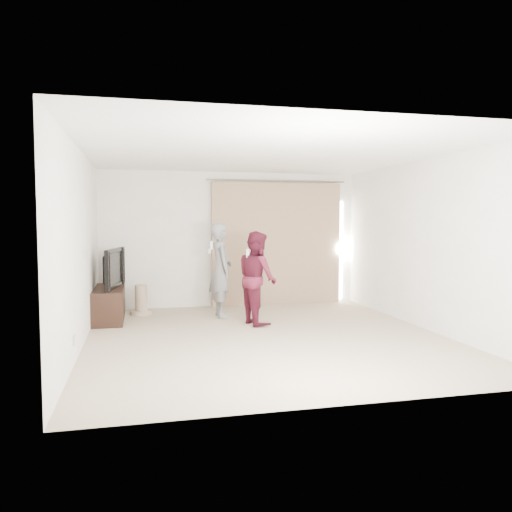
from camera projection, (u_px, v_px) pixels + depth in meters
The scene contains 10 objects.
floor at pixel (266, 337), 7.13m from camera, with size 5.50×5.50×0.00m, color tan.
wall_back at pixel (232, 239), 9.71m from camera, with size 5.00×0.04×2.60m, color white.
wall_left at pixel (80, 248), 6.47m from camera, with size 0.04×5.50×2.60m.
ceiling at pixel (267, 153), 6.95m from camera, with size 5.00×5.50×0.01m, color white.
curtain at pixel (278, 244), 9.86m from camera, with size 2.80×0.11×2.46m.
tv_console at pixel (109, 304), 8.33m from camera, with size 0.49×1.40×0.54m, color black.
tv at pixel (108, 268), 8.29m from camera, with size 1.15×0.15×0.66m, color black.
scratching_post at pixel (141, 302), 8.86m from camera, with size 0.39×0.39×0.52m.
person_man at pixel (221, 270), 8.59m from camera, with size 0.43×0.62×1.62m.
person_woman at pixel (257, 278), 7.99m from camera, with size 0.70×0.83×1.49m.
Camera 1 is at (-1.74, -6.82, 1.65)m, focal length 35.00 mm.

